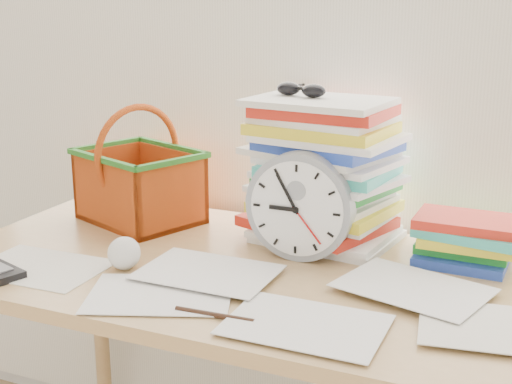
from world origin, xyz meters
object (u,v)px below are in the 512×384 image
at_px(clock, 300,206).
at_px(book_stack, 465,238).
at_px(desk, 260,300).
at_px(basket, 139,165).
at_px(paper_stack, 324,171).

distance_m(clock, book_stack, 0.36).
relative_size(desk, clock, 5.86).
bearing_deg(basket, paper_stack, 27.13).
height_order(desk, paper_stack, paper_stack).
distance_m(clock, basket, 0.48).
bearing_deg(book_stack, basket, -177.67).
height_order(clock, book_stack, clock).
bearing_deg(basket, book_stack, 23.81).
distance_m(desk, book_stack, 0.46).
distance_m(desk, clock, 0.22).
relative_size(paper_stack, basket, 1.14).
bearing_deg(paper_stack, book_stack, -2.50).
xyz_separation_m(clock, basket, (-0.47, 0.10, 0.03)).
xyz_separation_m(paper_stack, book_stack, (0.33, -0.01, -0.12)).
distance_m(book_stack, basket, 0.81).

